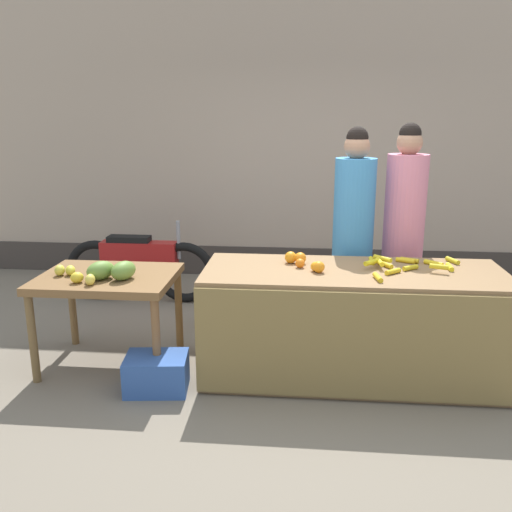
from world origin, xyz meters
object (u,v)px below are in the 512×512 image
at_px(vendor_woman_blue_shirt, 353,237).
at_px(produce_sack, 223,298).
at_px(vendor_woman_pink_shirt, 403,234).
at_px(produce_crate, 157,373).
at_px(parked_motorcycle, 140,264).

relative_size(vendor_woman_blue_shirt, produce_sack, 3.17).
bearing_deg(vendor_woman_pink_shirt, produce_crate, -149.12).
distance_m(vendor_woman_pink_shirt, produce_crate, 2.33).
relative_size(vendor_woman_blue_shirt, parked_motorcycle, 1.15).
bearing_deg(parked_motorcycle, produce_crate, -69.85).
bearing_deg(vendor_woman_blue_shirt, vendor_woman_pink_shirt, 9.92).
bearing_deg(produce_crate, vendor_woman_pink_shirt, 30.88).
bearing_deg(parked_motorcycle, produce_sack, -33.71).
bearing_deg(vendor_woman_blue_shirt, produce_sack, 171.10).
height_order(vendor_woman_blue_shirt, produce_sack, vendor_woman_blue_shirt).
bearing_deg(produce_crate, produce_sack, 76.30).
xyz_separation_m(vendor_woman_blue_shirt, produce_sack, (-1.14, 0.18, -0.64)).
relative_size(parked_motorcycle, produce_crate, 3.64).
relative_size(vendor_woman_pink_shirt, produce_sack, 3.22).
xyz_separation_m(parked_motorcycle, produce_sack, (0.99, -0.66, -0.11)).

